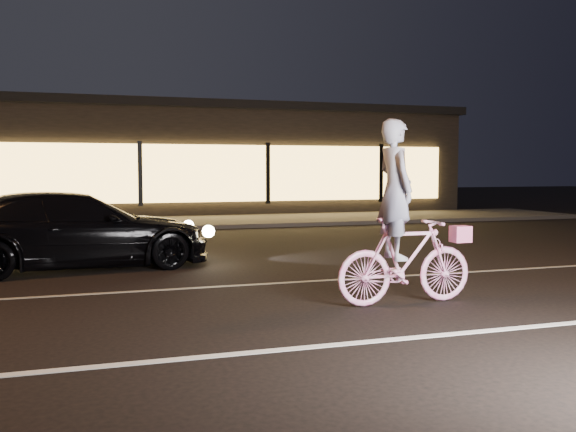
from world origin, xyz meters
name	(u,v)px	position (x,y,z in m)	size (l,w,h in m)	color
ground	(256,316)	(0.00, 0.00, 0.00)	(90.00, 90.00, 0.00)	black
lane_stripe_near	(296,348)	(0.00, -1.50, 0.00)	(60.00, 0.12, 0.01)	silver
lane_stripe_far	(221,286)	(0.00, 2.00, 0.00)	(60.00, 0.10, 0.01)	gray
sidewalk	(146,223)	(0.00, 13.00, 0.06)	(30.00, 4.00, 0.12)	#383533
storefront	(130,159)	(0.00, 18.97, 2.15)	(25.40, 8.42, 4.20)	black
cyclist	(403,239)	(1.99, 0.03, 0.85)	(1.91, 0.66, 2.40)	#FF40A5
sedan	(75,230)	(-2.07, 4.47, 0.68)	(4.91, 2.52, 1.36)	black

